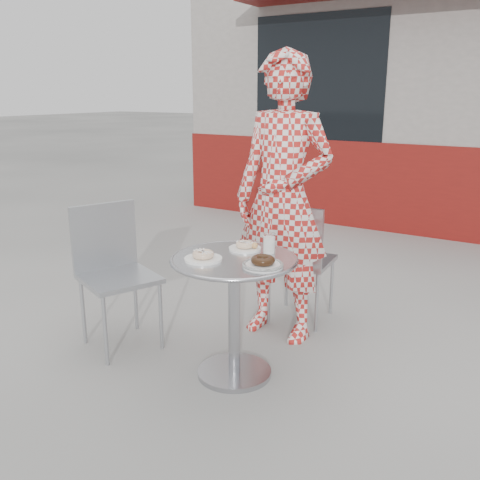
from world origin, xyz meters
The scene contains 10 objects.
ground centered at (0.00, 0.00, 0.00)m, with size 60.00×60.00×0.00m, color #A19F99.
storefront centered at (0.00, 5.56, 1.49)m, with size 6.02×4.55×3.00m.
bistro_table centered at (-0.03, -0.03, 0.52)m, with size 0.69×0.69×0.70m.
chair_far centered at (-0.06, 0.87, 0.26)m, with size 0.44×0.44×0.84m.
chair_left centered at (-0.83, -0.09, 0.27)m, with size 0.55×0.55×0.88m.
seated_person centered at (-0.07, 0.60, 0.90)m, with size 0.66×0.43×1.80m, color #AB1E1A.
plate_far centered at (-0.06, 0.13, 0.71)m, with size 0.18×0.18×0.05m.
plate_near centered at (-0.15, -0.15, 0.71)m, with size 0.20×0.20×0.05m.
plate_checker centered at (0.17, -0.08, 0.71)m, with size 0.21×0.21×0.05m.
milk_cup centered at (0.08, 0.15, 0.74)m, with size 0.07×0.07×0.11m.
Camera 1 is at (1.43, -2.32, 1.55)m, focal length 40.00 mm.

